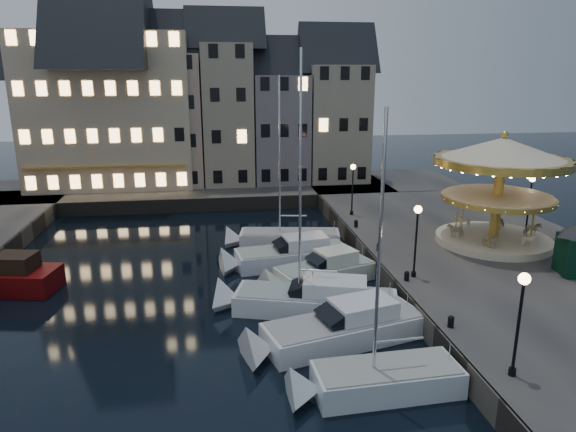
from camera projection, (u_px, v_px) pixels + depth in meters
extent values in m
plane|color=black|center=(291.00, 313.00, 27.53)|extent=(160.00, 160.00, 0.00)
cube|color=#474442|center=(480.00, 252.00, 35.00)|extent=(16.00, 56.00, 1.30)
cube|color=#474442|center=(174.00, 192.00, 52.97)|extent=(44.00, 12.00, 1.30)
cube|color=#47423A|center=(367.00, 258.00, 33.90)|extent=(0.15, 44.00, 1.30)
cube|color=#47423A|center=(192.00, 206.00, 47.52)|extent=(48.00, 0.15, 1.30)
cylinder|color=black|center=(512.00, 372.00, 19.54)|extent=(0.28, 0.28, 0.30)
cylinder|color=black|center=(518.00, 330.00, 19.07)|extent=(0.12, 0.12, 3.80)
sphere|color=#FFD18C|center=(524.00, 279.00, 18.53)|extent=(0.44, 0.44, 0.44)
cylinder|color=black|center=(414.00, 274.00, 29.08)|extent=(0.28, 0.28, 0.30)
cylinder|color=black|center=(416.00, 245.00, 28.62)|extent=(0.12, 0.12, 3.80)
sphere|color=#FFD18C|center=(418.00, 209.00, 28.07)|extent=(0.44, 0.44, 0.44)
cylinder|color=black|center=(352.00, 213.00, 41.96)|extent=(0.28, 0.28, 0.30)
cylinder|color=black|center=(352.00, 192.00, 41.50)|extent=(0.12, 0.12, 3.80)
sphere|color=#FFD18C|center=(353.00, 167.00, 40.95)|extent=(0.44, 0.44, 0.44)
cylinder|color=black|center=(526.00, 230.00, 37.31)|extent=(0.28, 0.28, 0.30)
cylinder|color=black|center=(529.00, 207.00, 36.84)|extent=(0.12, 0.12, 3.80)
sphere|color=#FFD18C|center=(532.00, 179.00, 36.30)|extent=(0.44, 0.44, 0.44)
cylinder|color=black|center=(451.00, 323.00, 23.26)|extent=(0.28, 0.28, 0.40)
sphere|color=black|center=(451.00, 318.00, 23.20)|extent=(0.30, 0.30, 0.30)
cylinder|color=black|center=(407.00, 277.00, 28.51)|extent=(0.28, 0.28, 0.40)
sphere|color=black|center=(407.00, 273.00, 28.45)|extent=(0.30, 0.30, 0.30)
cylinder|color=black|center=(379.00, 248.00, 33.28)|extent=(0.28, 0.28, 0.40)
sphere|color=black|center=(379.00, 245.00, 33.22)|extent=(0.30, 0.30, 0.30)
cylinder|color=black|center=(356.00, 224.00, 38.53)|extent=(0.28, 0.28, 0.40)
sphere|color=black|center=(356.00, 222.00, 38.47)|extent=(0.30, 0.30, 0.30)
cube|color=gray|center=(56.00, 132.00, 51.66)|extent=(5.00, 8.00, 11.00)
cube|color=slate|center=(111.00, 126.00, 52.28)|extent=(5.60, 8.00, 12.00)
cube|color=tan|center=(172.00, 120.00, 52.97)|extent=(6.20, 8.00, 13.00)
cube|color=gray|center=(227.00, 115.00, 53.63)|extent=(5.00, 8.00, 14.00)
cube|color=slate|center=(279.00, 129.00, 54.78)|extent=(5.60, 8.00, 11.00)
cube|color=gray|center=(334.00, 123.00, 55.47)|extent=(6.20, 8.00, 12.00)
cube|color=#C9B594|center=(111.00, 111.00, 51.88)|extent=(16.00, 9.00, 15.00)
cube|color=silver|center=(387.00, 382.00, 20.63)|extent=(5.97, 2.51, 1.30)
cube|color=gray|center=(388.00, 367.00, 20.45)|extent=(5.67, 2.32, 0.10)
cylinder|color=silver|center=(380.00, 246.00, 18.98)|extent=(0.14, 0.14, 10.29)
cube|color=silver|center=(345.00, 332.00, 24.58)|extent=(8.25, 4.53, 1.30)
cube|color=gray|center=(345.00, 320.00, 24.40)|extent=(7.82, 4.23, 0.10)
cube|color=silver|center=(363.00, 308.00, 24.64)|extent=(3.38, 2.66, 0.80)
cube|color=black|center=(334.00, 316.00, 24.07)|extent=(1.72, 2.10, 1.00)
cube|color=silver|center=(315.00, 305.00, 27.54)|extent=(8.98, 4.88, 1.30)
cube|color=gray|center=(316.00, 293.00, 27.36)|extent=(8.51, 4.57, 0.10)
cube|color=silver|center=(335.00, 287.00, 27.10)|extent=(3.68, 2.76, 0.80)
cube|color=black|center=(303.00, 287.00, 27.37)|extent=(1.85, 2.10, 1.04)
cylinder|color=silver|center=(300.00, 187.00, 25.94)|extent=(0.14, 0.14, 11.60)
cube|color=silver|center=(325.00, 275.00, 31.63)|extent=(6.53, 4.24, 1.30)
cube|color=gray|center=(325.00, 265.00, 31.46)|extent=(6.18, 3.96, 0.10)
cube|color=silver|center=(336.00, 256.00, 31.67)|extent=(2.77, 2.43, 0.80)
cube|color=black|center=(319.00, 261.00, 31.15)|extent=(1.55, 1.90, 0.89)
cube|color=silver|center=(292.00, 258.00, 34.47)|extent=(7.76, 3.54, 1.30)
cube|color=gray|center=(292.00, 249.00, 34.29)|extent=(7.36, 3.29, 0.10)
cube|color=silver|center=(305.00, 242.00, 34.42)|extent=(3.08, 2.26, 0.80)
cube|color=black|center=(284.00, 245.00, 34.04)|extent=(1.49, 1.91, 0.97)
cube|color=silver|center=(290.00, 240.00, 38.26)|extent=(7.58, 3.28, 1.30)
cube|color=gray|center=(290.00, 231.00, 38.08)|extent=(7.19, 3.06, 0.10)
cylinder|color=silver|center=(280.00, 166.00, 36.78)|extent=(0.14, 0.14, 9.86)
cube|color=black|center=(15.00, 263.00, 30.01)|extent=(2.49, 2.17, 1.00)
cylinder|color=beige|center=(493.00, 240.00, 34.85)|extent=(7.55, 7.55, 0.47)
cylinder|color=gold|center=(498.00, 194.00, 34.01)|extent=(0.66, 0.66, 5.85)
cylinder|color=beige|center=(498.00, 196.00, 34.03)|extent=(6.98, 6.98, 0.17)
cylinder|color=gold|center=(497.00, 198.00, 34.08)|extent=(7.25, 7.25, 0.33)
cone|color=beige|center=(503.00, 149.00, 33.20)|extent=(8.68, 8.68, 1.51)
cylinder|color=gold|center=(502.00, 161.00, 33.42)|extent=(8.68, 8.68, 0.47)
sphere|color=gold|center=(505.00, 134.00, 32.95)|extent=(0.47, 0.47, 0.47)
imported|color=beige|center=(522.00, 225.00, 35.75)|extent=(1.58, 1.14, 0.94)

